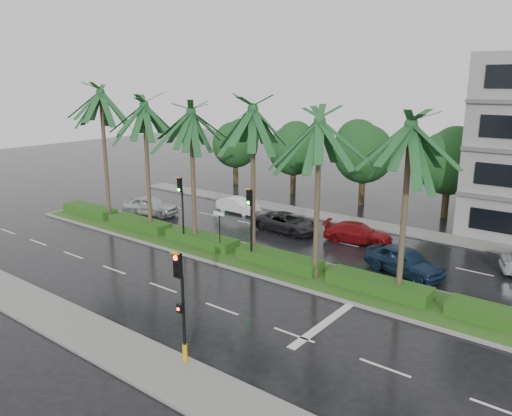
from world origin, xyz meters
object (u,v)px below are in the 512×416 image
Objects in this scene: signal_near at (181,303)px; street_sign at (219,221)px; signal_median_left at (181,200)px; car_red at (358,233)px; car_silver at (150,206)px; car_darkgrey at (287,223)px; car_blue at (404,261)px; car_white at (238,205)px.

street_sign is (-7.00, 9.87, -0.38)m from signal_near.
street_sign is at bearing 3.47° from signal_median_left.
street_sign is 9.28m from car_red.
signal_near is 22.18m from car_silver.
car_silver is (-10.50, 3.64, -1.38)m from street_sign.
car_blue is (9.50, -2.64, 0.12)m from car_darkgrey.
car_white is 0.80× the size of car_darkgrey.
signal_near is 12.11m from street_sign.
street_sign is 0.59× the size of car_silver.
car_darkgrey is (0.50, 6.50, -1.47)m from street_sign.
car_silver is 0.94× the size of car_darkgrey.
car_blue is (15.48, -4.52, 0.15)m from car_white.
signal_near is 1.17× the size of car_white.
car_blue is at bearing 21.08° from street_sign.
signal_near is at bearing -54.66° from street_sign.
signal_near is 0.99× the size of car_silver.
car_white is (-2.48, 8.56, -2.38)m from signal_median_left.
street_sign is at bearing 126.02° from car_blue.
street_sign is at bearing -146.23° from car_white.
signal_median_left is 0.99× the size of car_silver.
signal_median_left is 1.17× the size of car_white.
street_sign reaches higher than car_white.
signal_near is 17.37m from car_red.
signal_near is 0.97× the size of car_blue.
car_silver is 0.99× the size of car_red.
street_sign is (3.00, 0.18, -0.87)m from signal_median_left.
car_darkgrey is 1.06× the size of car_red.
car_darkgrey is 5.07m from car_red.
car_white is at bearing 88.66° from car_blue.
signal_near reaches higher than car_silver.
car_white is 0.84× the size of car_red.
signal_near is 0.93× the size of car_darkgrey.
car_red is (16.00, 3.70, -0.10)m from car_silver.
car_white is at bearing 123.19° from street_sign.
car_blue is at bearing 17.25° from signal_median_left.
signal_near is 0.98× the size of car_red.
car_blue is (20.50, 0.22, 0.02)m from car_silver.
car_white is at bearing 124.37° from signal_near.
street_sign is at bearing 125.34° from signal_near.
car_silver is 11.37m from car_darkgrey.
signal_near reaches higher than car_red.
car_darkgrey is (-6.50, 16.37, -1.85)m from signal_near.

